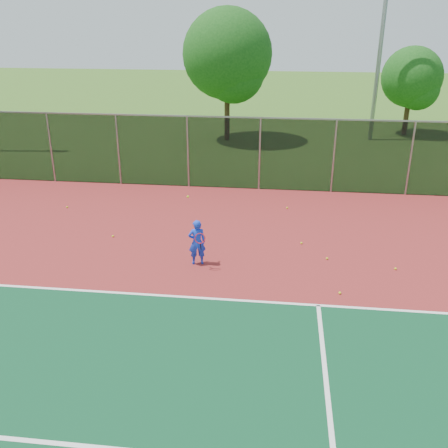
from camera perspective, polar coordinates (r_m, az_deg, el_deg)
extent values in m
plane|color=#325D1A|center=(10.59, 0.28, -17.33)|extent=(120.00, 120.00, 0.00)
cube|color=maroon|center=(12.17, 1.38, -11.25)|extent=(30.00, 20.00, 0.02)
cube|color=white|center=(13.01, 10.72, -9.12)|extent=(22.00, 0.10, 0.00)
cube|color=black|center=(20.75, 4.10, 7.95)|extent=(30.00, 0.04, 3.00)
cube|color=gray|center=(20.42, 4.22, 12.02)|extent=(30.00, 0.06, 0.06)
imported|color=blue|center=(14.53, -3.11, -2.08)|extent=(0.58, 0.45, 1.39)
cylinder|color=black|center=(14.29, -2.68, -2.58)|extent=(0.03, 0.15, 0.27)
torus|color=#A51414|center=(14.08, -2.77, -1.65)|extent=(0.30, 0.13, 0.29)
sphere|color=#D3E31A|center=(14.15, -4.15, 3.14)|extent=(0.07, 0.07, 0.07)
sphere|color=#D3E31A|center=(19.92, -17.49, 1.86)|extent=(0.07, 0.07, 0.07)
sphere|color=#D3E31A|center=(15.35, 11.70, -3.88)|extent=(0.07, 0.07, 0.07)
sphere|color=#D3E31A|center=(15.27, 19.01, -4.86)|extent=(0.07, 0.07, 0.07)
sphere|color=#D3E31A|center=(19.07, 7.23, 1.84)|extent=(0.07, 0.07, 0.07)
sphere|color=#D3E31A|center=(16.21, 8.84, -2.15)|extent=(0.07, 0.07, 0.07)
sphere|color=#D3E31A|center=(16.92, -12.58, -1.36)|extent=(0.07, 0.07, 0.07)
sphere|color=#D3E31A|center=(13.61, 13.10, -7.68)|extent=(0.07, 0.07, 0.07)
cylinder|color=gray|center=(30.37, 17.77, 21.32)|extent=(0.24, 0.24, 13.10)
cylinder|color=#342113|center=(29.52, 0.35, 12.24)|extent=(0.30, 0.30, 2.80)
sphere|color=#134612|center=(29.08, 0.37, 18.87)|extent=(4.97, 4.97, 4.97)
sphere|color=#134612|center=(28.83, 1.12, 16.97)|extent=(3.42, 3.42, 3.42)
cylinder|color=#342113|center=(32.93, 20.08, 11.28)|extent=(0.30, 0.30, 1.99)
sphere|color=#134612|center=(32.59, 20.67, 15.45)|extent=(3.54, 3.54, 3.54)
sphere|color=#134612|center=(32.47, 21.32, 14.15)|extent=(2.43, 2.43, 2.43)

